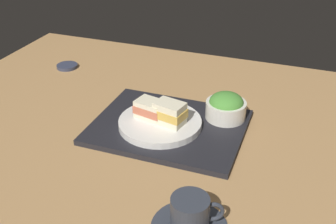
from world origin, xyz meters
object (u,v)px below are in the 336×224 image
object	(u,v)px
sandwich_plate	(160,123)
small_sauce_dish	(67,66)
sandwich_near	(170,113)
salad_bowl	(226,107)
coffee_cup	(190,217)
sandwich_far	(150,109)

from	to	relation	value
sandwich_plate	small_sauce_dish	bearing A→B (deg)	-30.77
sandwich_near	salad_bowl	distance (cm)	15.61
sandwich_plate	coffee_cup	distance (cm)	33.99
sandwich_plate	sandwich_near	distance (cm)	4.63
salad_bowl	coffee_cup	size ratio (longest dim) A/B	0.72
sandwich_far	sandwich_plate	bearing A→B (deg)	169.53
sandwich_plate	sandwich_near	xyz separation A→B (cm)	(-2.75, 0.51, 3.69)
sandwich_near	salad_bowl	xyz separation A→B (cm)	(-11.67, -10.28, -1.30)
small_sauce_dish	sandwich_near	bearing A→B (deg)	150.27
sandwich_plate	sandwich_near	world-z (taller)	sandwich_near
sandwich_far	coffee_cup	bearing A→B (deg)	123.87
sandwich_plate	coffee_cup	world-z (taller)	coffee_cup
sandwich_near	coffee_cup	xyz separation A→B (cm)	(-14.49, 28.77, -3.11)
salad_bowl	coffee_cup	distance (cm)	39.20
sandwich_far	coffee_cup	xyz separation A→B (cm)	(-19.99, 29.79, -2.60)
sandwich_far	small_sauce_dish	distance (cm)	48.17
sandwich_near	salad_bowl	bearing A→B (deg)	-138.62
sandwich_far	small_sauce_dish	xyz separation A→B (cm)	(40.67, -25.34, -4.95)
sandwich_plate	salad_bowl	bearing A→B (deg)	-145.87
salad_bowl	sandwich_far	bearing A→B (deg)	28.35
sandwich_near	small_sauce_dish	size ratio (longest dim) A/B	1.23
sandwich_plate	sandwich_near	size ratio (longest dim) A/B	2.47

